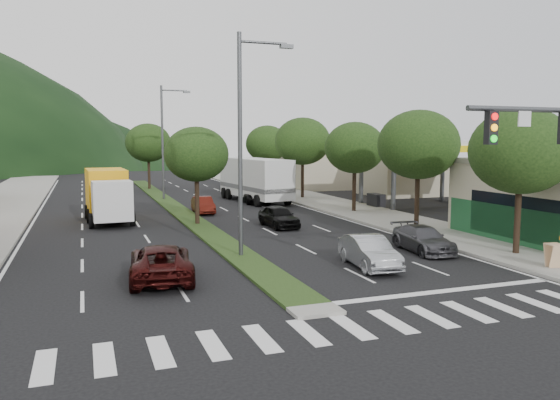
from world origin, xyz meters
name	(u,v)px	position (x,y,z in m)	size (l,w,h in m)	color
ground	(310,308)	(0.00, 0.00, 0.00)	(160.00, 160.00, 0.00)	black
sidewalk_right	(331,204)	(12.50, 25.00, 0.07)	(5.00, 90.00, 0.15)	gray
median	(173,206)	(0.00, 28.00, 0.06)	(1.60, 56.00, 0.12)	#1F3413
crosswalk	(337,328)	(0.00, -2.00, 0.01)	(19.00, 2.20, 0.01)	silver
gas_canopy	(421,148)	(19.00, 22.00, 4.65)	(12.20, 8.20, 5.25)	silver
bldg_right_far	(316,163)	(19.50, 44.00, 2.60)	(10.00, 16.00, 5.20)	#C1B899
tree_r_a	(521,151)	(12.00, 4.00, 4.82)	(4.60, 4.60, 6.63)	black
tree_r_b	(418,145)	(12.00, 12.00, 5.04)	(4.80, 4.80, 6.94)	black
tree_r_c	(355,148)	(12.00, 20.00, 4.75)	(4.40, 4.40, 6.48)	black
tree_r_d	(303,141)	(12.00, 30.00, 5.18)	(5.00, 5.00, 7.17)	black
tree_r_e	(267,144)	(12.00, 40.00, 4.89)	(4.60, 4.60, 6.71)	black
tree_med_near	(196,154)	(0.00, 18.00, 4.43)	(4.00, 4.00, 6.02)	black
tree_med_far	(148,143)	(0.00, 44.00, 5.01)	(4.80, 4.80, 6.94)	black
streetlight_near	(244,134)	(0.21, 8.00, 5.58)	(2.60, 0.25, 10.00)	#47494C
streetlight_mid	(165,137)	(0.21, 33.00, 5.58)	(2.60, 0.25, 10.00)	#47494C
sedan_silver	(369,252)	(4.53, 4.31, 0.66)	(1.40, 4.02, 1.32)	#A6A8AD
suv_maroon	(161,262)	(-3.95, 5.23, 0.68)	(2.27, 4.91, 1.37)	black
car_queue_a	(279,216)	(4.55, 15.59, 0.67)	(1.57, 3.91, 1.33)	black
car_queue_b	(423,239)	(8.56, 6.31, 0.61)	(1.70, 4.19, 1.22)	#444448
car_queue_c	(203,205)	(1.50, 23.40, 0.60)	(1.28, 3.66, 1.21)	#51140D
car_queue_d	(255,196)	(6.98, 28.40, 0.62)	(2.06, 4.46, 1.24)	black
box_truck	(108,197)	(-5.18, 21.54, 1.60)	(2.97, 6.99, 3.39)	silver
motorhome	(255,179)	(7.30, 29.34, 1.98)	(4.06, 9.97, 3.72)	silver
a_frame_sign	(554,253)	(11.31, 1.19, 0.73)	(0.70, 0.77, 1.32)	tan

